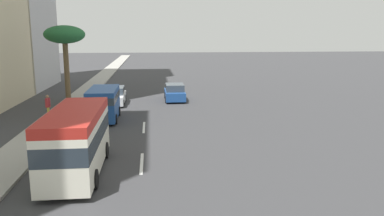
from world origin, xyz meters
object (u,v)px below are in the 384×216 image
object	(u,v)px
car_fifth	(175,93)
palm_tree	(65,37)
van_second	(104,102)
car_fourth	(114,96)
pedestrian_near_lamp	(48,105)
minibus_lead	(76,139)

from	to	relation	value
car_fifth	palm_tree	world-z (taller)	palm_tree
van_second	car_fourth	xyz separation A→B (m)	(6.62, -0.19, -0.62)
car_fifth	pedestrian_near_lamp	xyz separation A→B (m)	(-7.71, 9.92, 0.38)
car_fourth	car_fifth	bearing A→B (deg)	103.03
car_fifth	pedestrian_near_lamp	distance (m)	12.56
car_fifth	palm_tree	xyz separation A→B (m)	(-1.08, 9.81, 5.37)
car_fifth	palm_tree	bearing A→B (deg)	96.26
car_fifth	pedestrian_near_lamp	size ratio (longest dim) A/B	2.38
minibus_lead	van_second	bearing A→B (deg)	-179.56
car_fourth	minibus_lead	bearing A→B (deg)	-0.35
minibus_lead	car_fourth	distance (m)	17.77
palm_tree	car_fourth	bearing A→B (deg)	-93.13
van_second	minibus_lead	bearing A→B (deg)	0.44
pedestrian_near_lamp	palm_tree	size ratio (longest dim) A/B	0.26
car_fourth	car_fifth	xyz separation A→B (m)	(1.30, -5.64, 0.02)
minibus_lead	car_fourth	bearing A→B (deg)	179.65
pedestrian_near_lamp	palm_tree	distance (m)	8.30
car_fourth	pedestrian_near_lamp	xyz separation A→B (m)	(-6.40, 4.28, 0.40)
minibus_lead	palm_tree	xyz separation A→B (m)	(17.98, 4.07, 4.49)
van_second	pedestrian_near_lamp	distance (m)	4.10
van_second	car_fifth	size ratio (longest dim) A/B	1.14
minibus_lead	pedestrian_near_lamp	bearing A→B (deg)	-159.81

